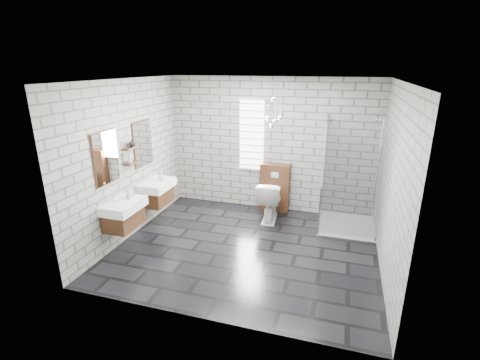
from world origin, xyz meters
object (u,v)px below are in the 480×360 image
at_px(vanity_left, 121,207).
at_px(vanity_right, 155,186).
at_px(cistern_panel, 275,187).
at_px(toilet, 270,200).
at_px(shower_enclosure, 343,204).

xyz_separation_m(vanity_left, vanity_right, (0.00, 1.05, 0.00)).
relative_size(vanity_left, cistern_panel, 1.57).
bearing_deg(vanity_left, toilet, 41.97).
distance_m(vanity_left, cistern_panel, 3.09).
height_order(vanity_right, toilet, vanity_right).
xyz_separation_m(vanity_right, cistern_panel, (2.03, 1.26, -0.26)).
distance_m(vanity_right, cistern_panel, 2.41).
bearing_deg(toilet, vanity_right, 16.46).
relative_size(vanity_right, toilet, 1.97).
height_order(vanity_left, shower_enclosure, shower_enclosure).
xyz_separation_m(shower_enclosure, toilet, (-1.37, 0.04, -0.10)).
bearing_deg(shower_enclosure, vanity_left, -152.23).
distance_m(vanity_left, vanity_right, 1.05).
xyz_separation_m(vanity_left, shower_enclosure, (3.41, 1.79, -0.25)).
bearing_deg(shower_enclosure, cistern_panel, 159.37).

